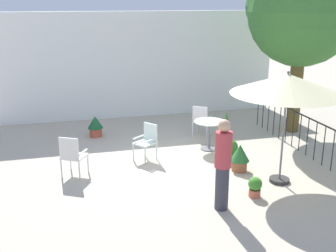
{
  "coord_description": "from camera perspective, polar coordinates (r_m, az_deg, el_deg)",
  "views": [
    {
      "loc": [
        -2.52,
        -9.23,
        3.87
      ],
      "look_at": [
        0.0,
        0.6,
        0.77
      ],
      "focal_mm": 44.57,
      "sensor_mm": 36.0,
      "label": 1
    }
  ],
  "objects": [
    {
      "name": "terrace_railing",
      "position": [
        11.44,
        17.67,
        -0.06
      ],
      "size": [
        0.03,
        5.27,
        1.01
      ],
      "color": "black",
      "rests_on": "ground"
    },
    {
      "name": "patio_chair_1",
      "position": [
        12.14,
        4.56,
        0.97
      ],
      "size": [
        0.64,
        0.64,
        0.93
      ],
      "color": "silver",
      "rests_on": "ground"
    },
    {
      "name": "ground_plane",
      "position": [
        10.32,
        0.83,
        -5.05
      ],
      "size": [
        60.0,
        60.0,
        0.0
      ],
      "primitive_type": "plane",
      "color": "#B7AB97"
    },
    {
      "name": "potted_plant_2",
      "position": [
        12.36,
        -9.9,
        0.1
      ],
      "size": [
        0.45,
        0.45,
        0.61
      ],
      "color": "#B04D38",
      "rests_on": "ground"
    },
    {
      "name": "patio_chair_2",
      "position": [
        10.37,
        -2.87,
        -1.86
      ],
      "size": [
        0.63,
        0.62,
        0.91
      ],
      "color": "silver",
      "rests_on": "ground"
    },
    {
      "name": "potted_plant_3",
      "position": [
        10.51,
        8.41,
        -3.06
      ],
      "size": [
        0.41,
        0.41,
        0.54
      ],
      "color": "brown",
      "rests_on": "ground"
    },
    {
      "name": "standing_person",
      "position": [
        7.87,
        7.51,
        -5.12
      ],
      "size": [
        0.45,
        0.45,
        1.79
      ],
      "color": "#33333D",
      "rests_on": "ground"
    },
    {
      "name": "potted_plant_1",
      "position": [
        8.73,
        11.81,
        -8.1
      ],
      "size": [
        0.28,
        0.28,
        0.43
      ],
      "color": "#BF6147",
      "rests_on": "ground"
    },
    {
      "name": "patio_chair_0",
      "position": [
        9.58,
        -12.99,
        -3.74
      ],
      "size": [
        0.65,
        0.65,
        0.97
      ],
      "color": "silver",
      "rests_on": "ground"
    },
    {
      "name": "shade_tree",
      "position": [
        12.82,
        18.04,
        14.67
      ],
      "size": [
        3.24,
        3.09,
        5.07
      ],
      "color": "brown",
      "rests_on": "ground"
    },
    {
      "name": "patio_umbrella_0",
      "position": [
        8.97,
        16.01,
        5.45
      ],
      "size": [
        2.36,
        2.36,
        2.46
      ],
      "color": "#2D2D2D",
      "rests_on": "ground"
    },
    {
      "name": "potted_plant_4",
      "position": [
        12.13,
        7.99,
        0.24
      ],
      "size": [
        0.22,
        0.22,
        0.79
      ],
      "color": "brown",
      "rests_on": "ground"
    },
    {
      "name": "villa_facade",
      "position": [
        14.18,
        -4.01,
        8.34
      ],
      "size": [
        9.49,
        0.3,
        3.5
      ],
      "primitive_type": "cube",
      "color": "white",
      "rests_on": "ground"
    },
    {
      "name": "cafe_table_0",
      "position": [
        11.12,
        5.68,
        -0.5
      ],
      "size": [
        0.82,
        0.82,
        0.78
      ],
      "color": "silver",
      "rests_on": "ground"
    },
    {
      "name": "potted_plant_0",
      "position": [
        9.88,
        9.79,
        -4.12
      ],
      "size": [
        0.45,
        0.45,
        0.65
      ],
      "color": "#955437",
      "rests_on": "ground"
    }
  ]
}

